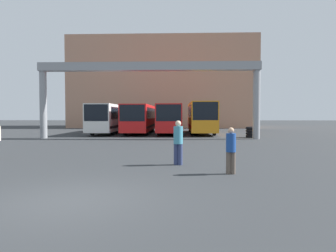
# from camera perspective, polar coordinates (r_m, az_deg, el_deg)

# --- Properties ---
(ground_plane) EXTENTS (200.00, 200.00, 0.00)m
(ground_plane) POSITION_cam_1_polar(r_m,az_deg,el_deg) (7.67, -18.37, -13.39)
(ground_plane) COLOR #2D3033
(building_backdrop) EXTENTS (28.83, 12.00, 13.95)m
(building_backdrop) POSITION_cam_1_polar(r_m,az_deg,el_deg) (50.46, -0.85, 7.80)
(building_backdrop) COLOR tan
(building_backdrop) RESTS_ON ground
(overhead_gantry) EXTENTS (18.78, 0.80, 6.46)m
(overhead_gantry) POSITION_cam_1_polar(r_m,az_deg,el_deg) (25.69, -3.76, 9.23)
(overhead_gantry) COLOR gray
(overhead_gantry) RESTS_ON ground
(bus_slot_0) EXTENTS (2.44, 10.75, 3.08)m
(bus_slot_0) POSITION_cam_1_polar(r_m,az_deg,el_deg) (33.21, -11.06, 1.68)
(bus_slot_0) COLOR silver
(bus_slot_0) RESTS_ON ground
(bus_slot_1) EXTENTS (2.54, 11.06, 3.04)m
(bus_slot_1) POSITION_cam_1_polar(r_m,az_deg,el_deg) (32.76, -5.35, 1.67)
(bus_slot_1) COLOR red
(bus_slot_1) RESTS_ON ground
(bus_slot_2) EXTENTS (2.50, 11.79, 3.07)m
(bus_slot_2) POSITION_cam_1_polar(r_m,az_deg,el_deg) (32.87, 0.47, 1.71)
(bus_slot_2) COLOR red
(bus_slot_2) RESTS_ON ground
(bus_slot_3) EXTENTS (2.51, 10.80, 3.29)m
(bus_slot_3) POSITION_cam_1_polar(r_m,az_deg,el_deg) (32.44, 6.31, 1.91)
(bus_slot_3) COLOR orange
(bus_slot_3) RESTS_ON ground
(pedestrian_far_center) EXTENTS (0.33, 0.33, 1.61)m
(pedestrian_far_center) POSITION_cam_1_polar(r_m,az_deg,el_deg) (10.53, 11.89, -4.37)
(pedestrian_far_center) COLOR brown
(pedestrian_far_center) RESTS_ON ground
(pedestrian_near_center) EXTENTS (0.38, 0.38, 1.80)m
(pedestrian_near_center) POSITION_cam_1_polar(r_m,az_deg,el_deg) (12.17, 1.95, -2.95)
(pedestrian_near_center) COLOR navy
(pedestrian_near_center) RESTS_ON ground
(tire_stack) EXTENTS (1.04, 1.04, 0.96)m
(tire_stack) POSITION_cam_1_polar(r_m,az_deg,el_deg) (27.63, 15.64, -1.14)
(tire_stack) COLOR black
(tire_stack) RESTS_ON ground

